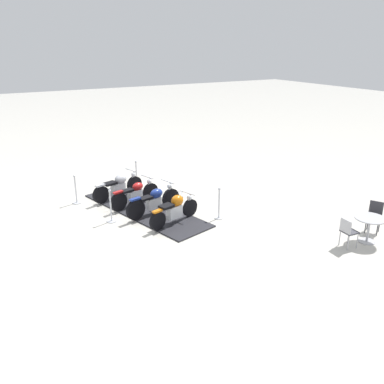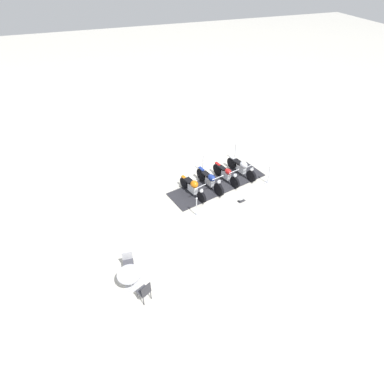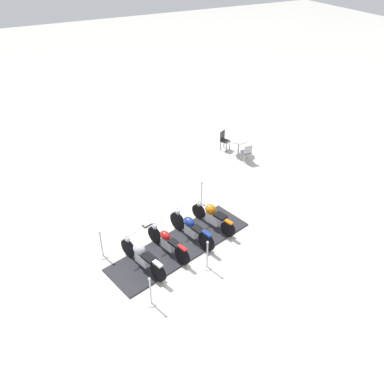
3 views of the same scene
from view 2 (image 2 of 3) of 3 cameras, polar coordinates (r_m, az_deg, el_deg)
ground_plane at (r=16.86m, az=4.63°, el=1.35°), size 80.00×80.00×0.00m
display_platform at (r=16.84m, az=4.63°, el=1.41°), size 5.62×2.89×0.05m
motorcycle_copper at (r=15.77m, az=0.20°, el=0.84°), size 0.88×2.01×0.91m
motorcycle_navy at (r=16.27m, az=3.29°, el=2.10°), size 0.83×2.19×1.02m
motorcycle_maroon at (r=16.83m, az=6.22°, el=3.21°), size 0.83×2.03×0.96m
motorcycle_chrome at (r=17.41m, az=8.98°, el=4.38°), size 0.89×2.15×0.95m
stanchion_left_rear at (r=18.76m, az=7.75°, el=6.66°), size 0.33×0.33×1.09m
stanchion_right_rear at (r=17.18m, az=13.57°, el=2.44°), size 0.35×0.35×1.08m
stanchion_left_mid at (r=17.53m, az=1.98°, el=4.56°), size 0.34×0.34×1.13m
stanchion_right_front at (r=14.70m, az=0.81°, el=-3.13°), size 0.29×0.29×1.09m
info_placard at (r=15.90m, az=8.92°, el=-1.46°), size 0.42×0.30×0.21m
cafe_table at (r=12.12m, az=-11.14°, el=-14.82°), size 0.90×0.90×0.78m
cafe_chair_near_table at (r=12.68m, az=-11.46°, el=-12.09°), size 0.43×0.43×0.88m
cafe_chair_across_table at (r=11.72m, az=-8.53°, el=-17.26°), size 0.54×0.54×0.98m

